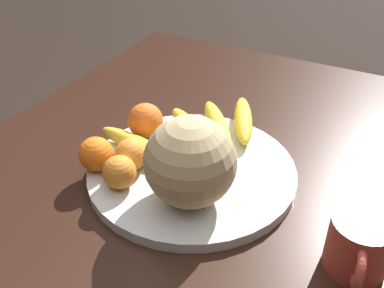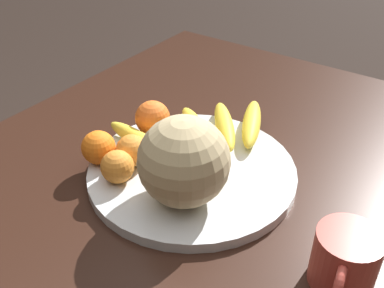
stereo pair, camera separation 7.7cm
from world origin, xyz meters
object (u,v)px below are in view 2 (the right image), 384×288
at_px(kitchen_table, 184,237).
at_px(melon, 184,161).
at_px(banana_bunch, 199,131).
at_px(orange_back_left, 204,152).
at_px(orange_mid_center, 117,167).
at_px(fruit_bowl, 192,171).
at_px(orange_front_right, 153,118).
at_px(ceramic_mug, 345,260).
at_px(orange_front_left, 133,150).
at_px(orange_back_right, 99,148).
at_px(produce_tag, 174,167).

xyz_separation_m(kitchen_table, melon, (-0.02, -0.02, 0.19)).
bearing_deg(banana_bunch, orange_back_left, 167.12).
bearing_deg(orange_mid_center, fruit_bowl, -38.82).
height_order(orange_mid_center, orange_back_left, orange_mid_center).
bearing_deg(fruit_bowl, orange_front_right, 69.31).
xyz_separation_m(orange_front_right, ceramic_mug, (-0.13, -0.43, -0.01)).
height_order(kitchen_table, orange_mid_center, orange_mid_center).
bearing_deg(banana_bunch, melon, 153.87).
distance_m(kitchen_table, ceramic_mug, 0.32).
distance_m(orange_front_left, orange_mid_center, 0.05).
xyz_separation_m(orange_back_right, produce_tag, (0.06, -0.12, -0.03)).
distance_m(fruit_bowl, orange_mid_center, 0.14).
xyz_separation_m(orange_front_right, orange_back_left, (-0.03, -0.14, -0.01)).
xyz_separation_m(fruit_bowl, melon, (-0.07, -0.04, 0.08)).
height_order(kitchen_table, orange_back_left, orange_back_left).
bearing_deg(orange_back_left, orange_front_right, 77.26).
xyz_separation_m(orange_front_left, orange_back_left, (0.07, -0.11, -0.00)).
distance_m(orange_back_right, produce_tag, 0.14).
height_order(kitchen_table, orange_front_right, orange_front_right).
relative_size(orange_mid_center, ceramic_mug, 0.47).
relative_size(melon, orange_front_right, 2.13).
height_order(fruit_bowl, orange_front_right, orange_front_right).
bearing_deg(orange_front_right, orange_mid_center, -163.08).
bearing_deg(melon, orange_back_right, 92.21).
height_order(produce_tag, ceramic_mug, ceramic_mug).
distance_m(kitchen_table, produce_tag, 0.13).
bearing_deg(orange_back_left, banana_bunch, 39.78).
height_order(melon, produce_tag, melon).
bearing_deg(kitchen_table, fruit_bowl, 19.76).
bearing_deg(orange_front_right, orange_back_left, -102.74).
height_order(banana_bunch, orange_front_right, orange_front_right).
distance_m(orange_back_left, orange_back_right, 0.19).
height_order(fruit_bowl, orange_back_right, orange_back_right).
relative_size(melon, produce_tag, 1.61).
bearing_deg(produce_tag, ceramic_mug, -142.77).
bearing_deg(orange_back_right, fruit_bowl, -60.91).
bearing_deg(banana_bunch, orange_back_right, 94.76).
relative_size(banana_bunch, orange_front_left, 5.08).
xyz_separation_m(orange_front_left, orange_front_right, (0.10, 0.03, 0.01)).
height_order(orange_front_right, produce_tag, orange_front_right).
distance_m(banana_bunch, orange_front_left, 0.14).
bearing_deg(produce_tag, orange_front_left, 70.35).
distance_m(kitchen_table, banana_bunch, 0.20).
relative_size(melon, orange_front_left, 2.53).
bearing_deg(orange_front_left, orange_back_right, 120.90).
xyz_separation_m(banana_bunch, orange_front_left, (-0.13, 0.05, 0.01)).
xyz_separation_m(orange_front_left, produce_tag, (0.03, -0.07, -0.03)).
xyz_separation_m(orange_mid_center, ceramic_mug, (0.03, -0.38, -0.00)).
xyz_separation_m(kitchen_table, orange_mid_center, (-0.05, 0.10, 0.15)).
distance_m(produce_tag, ceramic_mug, 0.33).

